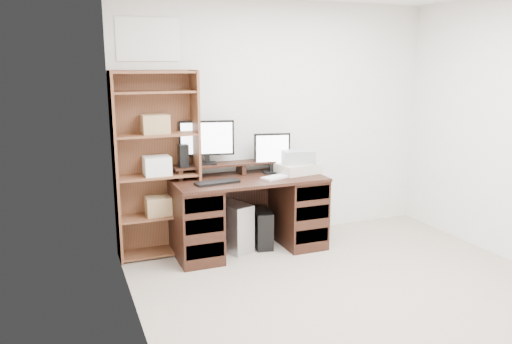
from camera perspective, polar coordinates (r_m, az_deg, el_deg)
room at (r=3.66m, az=15.53°, el=2.29°), size 3.54×4.04×2.54m
desk at (r=5.04m, az=-0.90°, el=-4.64°), size 1.50×0.70×0.75m
riser_shelf at (r=5.12m, az=-1.74°, el=0.86°), size 1.40×0.22×0.12m
monitor_wide at (r=5.01m, az=-5.66°, el=3.69°), size 0.54×0.18×0.44m
monitor_small at (r=5.13m, az=1.85°, el=2.37°), size 0.37×0.17×0.41m
speaker at (r=4.90m, az=-8.31°, el=1.85°), size 0.09×0.09×0.22m
keyboard_black at (r=4.71m, az=-4.46°, el=-1.19°), size 0.43×0.19×0.02m
keyboard_white at (r=4.97m, az=2.89°, el=-0.48°), size 0.45×0.28×0.02m
mouse at (r=5.08m, az=5.58°, el=-0.16°), size 0.10×0.08×0.03m
printer at (r=5.16m, az=4.76°, el=0.44°), size 0.46×0.38×0.10m
basket at (r=5.13m, az=4.78°, el=1.75°), size 0.35×0.27×0.14m
tower_silver at (r=5.10m, az=-2.88°, el=-6.14°), size 0.37×0.53×0.49m
tower_black at (r=5.19m, az=0.66°, el=-6.40°), size 0.23×0.41×0.39m
bookshelf at (r=4.89m, az=-11.31°, el=0.97°), size 0.80×0.30×1.80m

